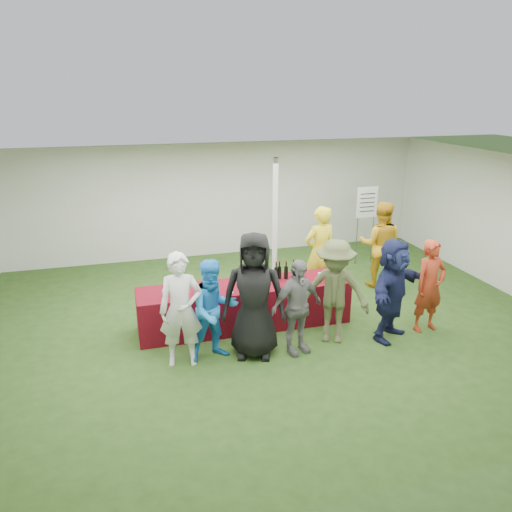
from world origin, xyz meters
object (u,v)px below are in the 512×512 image
object	(u,v)px
staff_pourer	(319,253)
staff_back	(380,244)
customer_0	(181,310)
customer_5	(392,290)
wine_list_sign	(367,208)
customer_6	(430,286)
customer_2	(254,296)
customer_1	(214,310)
customer_4	(334,292)
customer_3	(297,307)
dump_bucket	(335,276)
serving_table	(245,305)

from	to	relation	value
staff_pourer	staff_back	xyz separation A→B (m)	(1.42, 0.24, -0.03)
staff_back	customer_0	bearing A→B (deg)	52.63
staff_back	customer_5	xyz separation A→B (m)	(-0.95, -2.11, -0.04)
wine_list_sign	staff_pourer	distance (m)	2.41
customer_5	customer_6	xyz separation A→B (m)	(0.75, 0.09, -0.06)
customer_6	customer_2	bearing A→B (deg)	173.41
wine_list_sign	customer_1	world-z (taller)	wine_list_sign
customer_1	customer_4	world-z (taller)	customer_4
customer_1	customer_3	distance (m)	1.25
wine_list_sign	customer_2	size ratio (longest dim) A/B	0.92
customer_6	wine_list_sign	bearing A→B (deg)	73.72
dump_bucket	customer_6	world-z (taller)	customer_6
customer_3	wine_list_sign	bearing A→B (deg)	34.61
serving_table	customer_2	xyz separation A→B (m)	(-0.11, -0.98, 0.60)
customer_2	customer_0	bearing A→B (deg)	-163.23
staff_pourer	customer_4	distance (m)	1.77
staff_back	customer_2	bearing A→B (deg)	59.94
dump_bucket	customer_3	xyz separation A→B (m)	(-1.01, -0.86, -0.08)
serving_table	customer_0	distance (m)	1.60
customer_0	customer_3	size ratio (longest dim) A/B	1.14
customer_2	customer_6	world-z (taller)	customer_2
customer_1	customer_3	size ratio (longest dim) A/B	1.04
customer_1	customer_5	world-z (taller)	customer_5
staff_pourer	customer_6	size ratio (longest dim) A/B	1.15
customer_0	wine_list_sign	bearing A→B (deg)	42.80
wine_list_sign	customer_3	bearing A→B (deg)	-130.30
wine_list_sign	customer_5	bearing A→B (deg)	-110.82
staff_pourer	customer_1	world-z (taller)	staff_pourer
customer_5	staff_pourer	bearing A→B (deg)	69.44
customer_0	customer_3	distance (m)	1.74
staff_pourer	customer_2	world-z (taller)	customer_2
customer_3	customer_4	xyz separation A→B (m)	(0.70, 0.18, 0.10)
wine_list_sign	customer_1	size ratio (longest dim) A/B	1.15
customer_3	customer_4	size ratio (longest dim) A/B	0.89
wine_list_sign	customer_4	size ratio (longest dim) A/B	1.05
staff_pourer	customer_4	size ratio (longest dim) A/B	1.07
dump_bucket	wine_list_sign	world-z (taller)	wine_list_sign
customer_1	customer_4	xyz separation A→B (m)	(1.94, 0.02, 0.07)
customer_1	customer_6	distance (m)	3.63
dump_bucket	customer_5	distance (m)	1.05
customer_4	dump_bucket	bearing A→B (deg)	92.58
dump_bucket	staff_back	distance (m)	2.02
customer_0	customer_6	size ratio (longest dim) A/B	1.09
staff_pourer	serving_table	bearing A→B (deg)	15.09
dump_bucket	customer_0	world-z (taller)	customer_0
customer_2	customer_5	size ratio (longest dim) A/B	1.15
customer_4	customer_5	xyz separation A→B (m)	(0.94, -0.16, -0.01)
staff_pourer	staff_back	bearing A→B (deg)	179.13
staff_pourer	customer_1	xyz separation A→B (m)	(-2.40, -1.73, -0.13)
customer_2	customer_6	xyz separation A→B (m)	(3.03, 0.01, -0.18)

